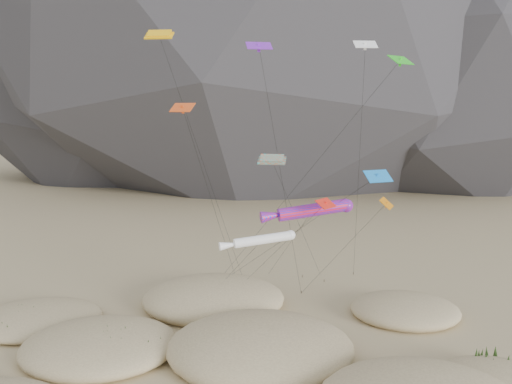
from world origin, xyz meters
TOP-DOWN VIEW (x-y plane):
  - dunes at (-1.28, 4.31)m, footprint 49.65×38.76m
  - dune_grass at (-1.01, 2.61)m, footprint 42.81×29.96m
  - kite_stakes at (2.22, 22.97)m, footprint 23.38×6.51m
  - rainbow_tube_kite at (5.63, 9.81)m, footprint 8.38×18.67m
  - white_tube_kite at (1.20, 5.77)m, footprint 7.72×17.05m
  - orange_parafoil at (-8.06, 15.84)m, footprint 8.94×10.26m
  - multi_parafoil at (2.44, 12.08)m, footprint 7.98×15.38m
  - delta_kites at (7.31, 10.22)m, footprint 20.59×20.22m

SIDE VIEW (x-z plane):
  - kite_stakes at x=2.22m, z-range 0.00..0.30m
  - dunes at x=-1.28m, z-range -1.32..2.82m
  - dune_grass at x=-1.01m, z-range 0.07..1.62m
  - white_tube_kite at x=1.20m, z-range 4.67..15.29m
  - rainbow_tube_kite at x=5.63m, z-range 5.31..17.82m
  - multi_parafoil at x=2.44m, z-range 7.51..23.82m
  - delta_kites at x=7.31m, z-range 5.45..31.68m
  - orange_parafoil at x=-8.06m, z-range 13.03..40.76m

